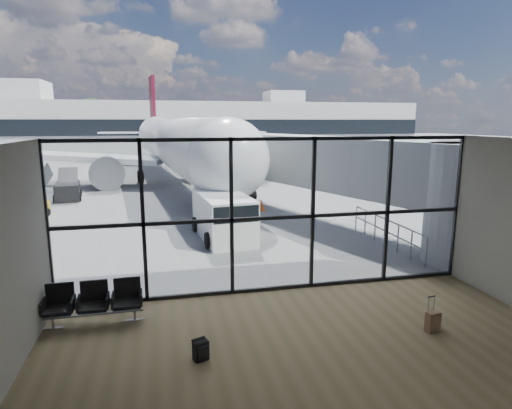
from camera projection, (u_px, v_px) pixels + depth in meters
name	position (u px, v px, depth m)	size (l,w,h in m)	color
ground	(188.00, 163.00, 51.02)	(220.00, 220.00, 0.00)	slate
lounge_shell	(341.00, 252.00, 7.56)	(12.02, 8.01, 4.51)	brown
glass_curtain_wall	(273.00, 216.00, 12.24)	(12.10, 0.12, 4.50)	white
jet_bridge	(336.00, 168.00, 19.96)	(8.00, 16.50, 4.33)	gray
apron_railing	(386.00, 228.00, 17.07)	(0.06, 5.46, 1.11)	gray
far_terminal	(176.00, 126.00, 71.15)	(80.00, 12.20, 11.00)	beige
tree_3	(21.00, 123.00, 75.11)	(4.95, 4.95, 7.12)	#382619
tree_4	(57.00, 119.00, 76.26)	(5.61, 5.61, 8.07)	#382619
tree_5	(93.00, 116.00, 77.40)	(6.27, 6.27, 9.03)	#382619
seating_row	(94.00, 300.00, 10.56)	(2.33, 0.68, 1.03)	gray
backpack	(201.00, 350.00, 8.92)	(0.36, 0.36, 0.46)	black
suitcase	(433.00, 322.00, 10.10)	(0.35, 0.27, 0.87)	brown
airliner	(174.00, 143.00, 36.08)	(33.98, 39.51, 10.19)	silver
service_van	(224.00, 216.00, 18.13)	(2.44, 4.49, 1.88)	white
belt_loader	(68.00, 189.00, 27.47)	(1.95, 4.10, 1.82)	black
mobile_stairs	(23.00, 209.00, 21.70)	(2.28, 3.37, 2.18)	gold
traffic_cone_a	(261.00, 206.00, 23.91)	(0.42, 0.42, 0.60)	#E74A0C
traffic_cone_b	(196.00, 202.00, 24.91)	(0.46, 0.46, 0.66)	red
traffic_cone_c	(230.00, 208.00, 23.19)	(0.42, 0.42, 0.60)	red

